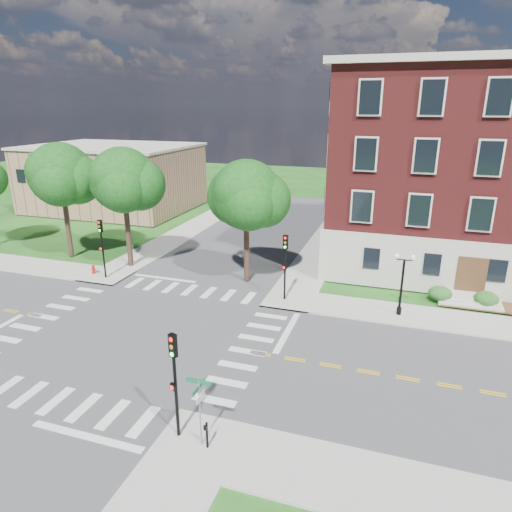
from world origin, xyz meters
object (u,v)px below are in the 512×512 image
(street_sign_pole, at_px, (200,399))
(push_button_post, at_px, (207,434))
(traffic_signal_ne, at_px, (285,259))
(traffic_signal_nw, at_px, (102,241))
(fire_hydrant, at_px, (94,269))
(traffic_signal_se, at_px, (174,373))
(twin_lamp_west, at_px, (402,281))

(street_sign_pole, bearing_deg, push_button_post, -21.34)
(traffic_signal_ne, relative_size, traffic_signal_nw, 1.00)
(traffic_signal_ne, distance_m, traffic_signal_nw, 14.91)
(traffic_signal_nw, xyz_separation_m, fire_hydrant, (-1.48, 0.47, -2.72))
(traffic_signal_nw, bearing_deg, fire_hydrant, 162.29)
(traffic_signal_se, relative_size, street_sign_pole, 1.55)
(traffic_signal_se, xyz_separation_m, fire_hydrant, (-15.76, 15.33, -2.72))
(traffic_signal_se, bearing_deg, traffic_signal_ne, 87.61)
(traffic_signal_se, height_order, push_button_post, traffic_signal_se)
(traffic_signal_nw, distance_m, fire_hydrant, 3.13)
(traffic_signal_ne, height_order, fire_hydrant, traffic_signal_ne)
(traffic_signal_ne, height_order, push_button_post, traffic_signal_ne)
(traffic_signal_se, distance_m, push_button_post, 2.82)
(traffic_signal_se, bearing_deg, fire_hydrant, 135.78)
(traffic_signal_nw, relative_size, street_sign_pole, 1.55)
(traffic_signal_se, xyz_separation_m, push_button_post, (1.46, -0.30, -2.39))
(traffic_signal_nw, xyz_separation_m, push_button_post, (15.74, -15.16, -2.39))
(fire_hydrant, bearing_deg, push_button_post, -42.23)
(traffic_signal_se, distance_m, street_sign_pole, 1.47)
(traffic_signal_se, xyz_separation_m, twin_lamp_west, (8.55, 15.18, -0.66))
(traffic_signal_ne, height_order, street_sign_pole, traffic_signal_ne)
(push_button_post, bearing_deg, traffic_signal_nw, 136.08)
(twin_lamp_west, bearing_deg, street_sign_pole, -115.69)
(traffic_signal_ne, relative_size, push_button_post, 4.00)
(traffic_signal_nw, bearing_deg, twin_lamp_west, 0.81)
(street_sign_pole, bearing_deg, traffic_signal_se, 171.31)
(twin_lamp_west, relative_size, street_sign_pole, 1.36)
(traffic_signal_nw, height_order, push_button_post, traffic_signal_nw)
(traffic_signal_se, relative_size, twin_lamp_west, 1.13)
(traffic_signal_nw, xyz_separation_m, twin_lamp_west, (22.83, 0.32, -0.66))
(twin_lamp_west, height_order, push_button_post, twin_lamp_west)
(traffic_signal_ne, xyz_separation_m, street_sign_pole, (0.53, -15.36, -0.88))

